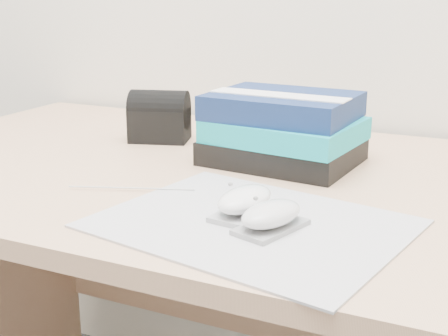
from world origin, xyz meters
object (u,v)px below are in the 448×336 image
at_px(desk, 291,288).
at_px(mouse_front, 271,216).
at_px(pouch, 160,116).
at_px(book_stack, 283,129).
at_px(mouse_rear, 245,202).

xyz_separation_m(desk, mouse_front, (0.07, -0.30, 0.26)).
height_order(mouse_front, pouch, pouch).
relative_size(desk, mouse_front, 14.11).
height_order(book_stack, pouch, book_stack).
bearing_deg(desk, mouse_rear, -86.72).
distance_m(book_stack, pouch, 0.29).
distance_m(mouse_rear, pouch, 0.48).
bearing_deg(mouse_rear, mouse_front, -34.11).
distance_m(desk, mouse_rear, 0.37).
bearing_deg(book_stack, pouch, 170.23).
bearing_deg(desk, mouse_front, -77.20).
xyz_separation_m(mouse_rear, pouch, (-0.34, 0.34, 0.03)).
xyz_separation_m(desk, mouse_rear, (0.02, -0.26, 0.26)).
bearing_deg(pouch, book_stack, -9.77).
bearing_deg(pouch, mouse_front, -43.78).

